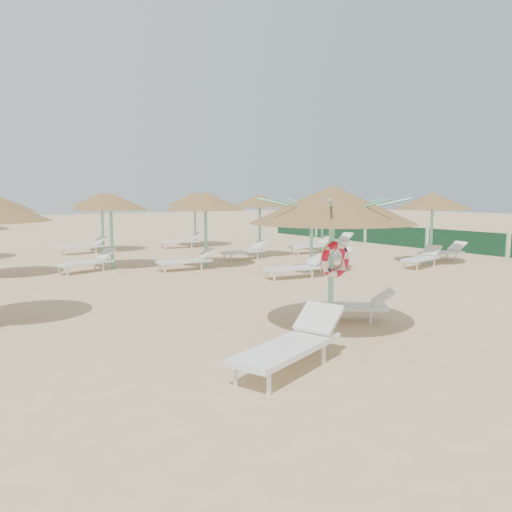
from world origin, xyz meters
TOP-DOWN VIEW (x-y plane):
  - ground at (0.00, 0.00)m, footprint 120.00×120.00m
  - main_palapa at (-0.02, -0.07)m, footprint 3.14×3.14m
  - lounger_main_a at (-1.91, -1.25)m, footprint 2.40×1.41m
  - lounger_main_b at (0.94, 0.31)m, footprint 1.82×1.61m
  - palapa_field at (2.00, 10.58)m, footprint 19.28×14.51m
  - windbreak_fence at (14.00, 9.96)m, footprint 0.08×19.84m

SIDE VIEW (x-z plane):
  - ground at x=0.00m, z-range 0.00..0.00m
  - lounger_main_b at x=0.94m, z-range -0.02..0.67m
  - lounger_main_a at x=-1.91m, z-range -0.02..0.82m
  - windbreak_fence at x=14.00m, z-range -0.05..1.05m
  - palapa_field at x=2.00m, z-range 0.95..3.67m
  - main_palapa at x=-0.02m, z-range 1.04..3.85m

